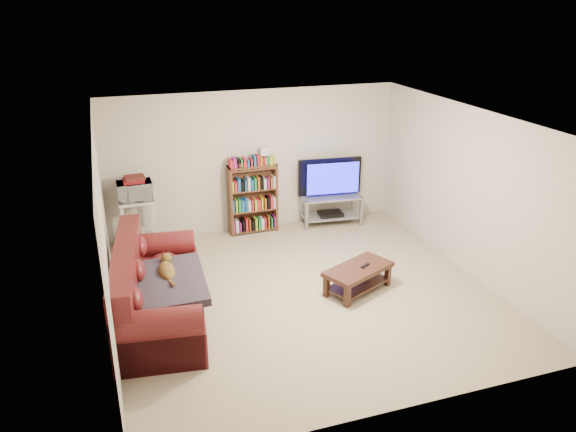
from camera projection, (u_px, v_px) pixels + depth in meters
name	position (u px, v px, depth m)	size (l,w,h in m)	color
floor	(304.00, 293.00, 7.74)	(5.00, 5.00, 0.00)	#BBAD8B
ceiling	(306.00, 120.00, 6.86)	(5.00, 5.00, 0.00)	white
wall_back	(254.00, 161.00, 9.50)	(5.00, 5.00, 0.00)	beige
wall_front	(399.00, 306.00, 5.09)	(5.00, 5.00, 0.00)	beige
wall_left	(105.00, 236.00, 6.56)	(5.00, 5.00, 0.00)	beige
wall_right	(469.00, 192.00, 8.03)	(5.00, 5.00, 0.00)	beige
sofa	(153.00, 295.00, 6.99)	(1.28, 2.44, 1.00)	#591718
blanket	(167.00, 283.00, 6.79)	(0.90, 1.17, 0.10)	#352E3A
cat	(167.00, 271.00, 6.96)	(0.25, 0.64, 0.19)	brown
coffee_table	(358.00, 274.00, 7.71)	(1.10, 0.86, 0.36)	#3A1E14
remote	(365.00, 266.00, 7.69)	(0.16, 0.04, 0.02)	black
tv_stand	(331.00, 205.00, 9.93)	(1.10, 0.57, 0.53)	#999EA3
television	(332.00, 178.00, 9.75)	(1.14, 0.15, 0.65)	black
dvd_player	(331.00, 214.00, 10.00)	(0.42, 0.30, 0.06)	black
bookshelf	(253.00, 198.00, 9.51)	(0.83, 0.27, 1.20)	#4E2E1B
shelf_clutter	(257.00, 158.00, 9.30)	(0.61, 0.19, 0.28)	silver
microwave_stand	(138.00, 218.00, 8.83)	(0.54, 0.40, 0.86)	silver
microwave	(135.00, 191.00, 8.66)	(0.53, 0.36, 0.29)	silver
game_boxes	(134.00, 180.00, 8.59)	(0.31, 0.27, 0.05)	maroon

